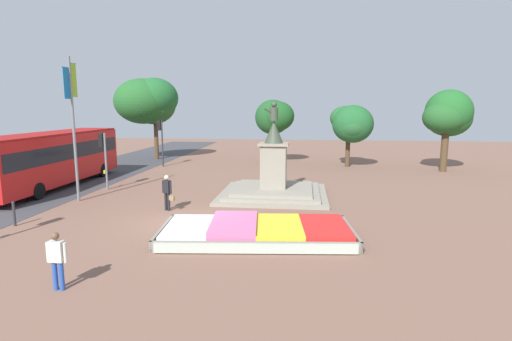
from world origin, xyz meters
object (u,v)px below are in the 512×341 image
pedestrian_near_planter (57,257)px  city_bus (52,156)px  flower_planter (257,231)px  statue_monument (274,180)px  traffic_light_far_corner (161,134)px  kerb_bollard_mid_b (14,213)px  banner_pole (73,123)px  traffic_light_mid_block (103,151)px  pedestrian_with_handbag (167,191)px

pedestrian_near_planter → city_bus: bearing=123.9°
flower_planter → statue_monument: (0.05, 7.25, 0.59)m
flower_planter → traffic_light_far_corner: traffic_light_far_corner is taller
pedestrian_near_planter → kerb_bollard_mid_b: 7.40m
city_bus → kerb_bollard_mid_b: (3.32, -7.63, -1.36)m
banner_pole → kerb_bollard_mid_b: bearing=-92.0°
traffic_light_mid_block → pedestrian_with_handbag: (5.27, -4.23, -1.35)m
pedestrian_near_planter → banner_pole: bearing=118.1°
kerb_bollard_mid_b → traffic_light_far_corner: bearing=89.4°
traffic_light_mid_block → banner_pole: 3.39m
flower_planter → statue_monument: size_ratio=1.28×
pedestrian_with_handbag → city_bus: bearing=152.6°
pedestrian_near_planter → kerb_bollard_mid_b: bearing=135.6°
flower_planter → kerb_bollard_mid_b: (-10.00, 0.32, 0.27)m
pedestrian_near_planter → statue_monument: bearing=68.5°
traffic_light_mid_block → traffic_light_far_corner: size_ratio=0.89×
statue_monument → traffic_light_mid_block: bearing=177.5°
traffic_light_far_corner → pedestrian_with_handbag: traffic_light_far_corner is taller
city_bus → kerb_bollard_mid_b: size_ratio=11.38×
city_bus → pedestrian_with_handbag: 9.84m
statue_monument → city_bus: size_ratio=0.49×
banner_pole → traffic_light_far_corner: bearing=89.9°
traffic_light_mid_block → banner_pole: bearing=-89.0°
flower_planter → kerb_bollard_mid_b: 10.01m
banner_pole → city_bus: size_ratio=0.62×
kerb_bollard_mid_b → pedestrian_with_handbag: bearing=30.2°
kerb_bollard_mid_b → city_bus: bearing=113.5°
banner_pole → pedestrian_with_handbag: bearing=-13.9°
statue_monument → kerb_bollard_mid_b: 12.21m
pedestrian_with_handbag → kerb_bollard_mid_b: 6.23m
traffic_light_far_corner → flower_planter: bearing=-59.8°
flower_planter → traffic_light_far_corner: size_ratio=1.98×
flower_planter → traffic_light_mid_block: size_ratio=2.23×
flower_planter → city_bus: bearing=149.2°
flower_planter → statue_monument: statue_monument is taller
city_bus → kerb_bollard_mid_b: city_bus is taller
banner_pole → kerb_bollard_mid_b: banner_pole is taller
city_bus → pedestrian_with_handbag: city_bus is taller
traffic_light_mid_block → traffic_light_far_corner: traffic_light_far_corner is taller
flower_planter → banner_pole: 11.54m
city_bus → kerb_bollard_mid_b: 8.44m
statue_monument → pedestrian_with_handbag: size_ratio=3.43×
city_bus → pedestrian_with_handbag: bearing=-27.4°
statue_monument → banner_pole: bearing=-165.7°
traffic_light_far_corner → pedestrian_near_planter: traffic_light_far_corner is taller
flower_planter → pedestrian_with_handbag: bearing=143.3°
flower_planter → city_bus: city_bus is taller
statue_monument → kerb_bollard_mid_b: (-10.05, -6.93, -0.32)m
pedestrian_with_handbag → statue_monument: bearing=39.1°
statue_monument → kerb_bollard_mid_b: size_ratio=5.62×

